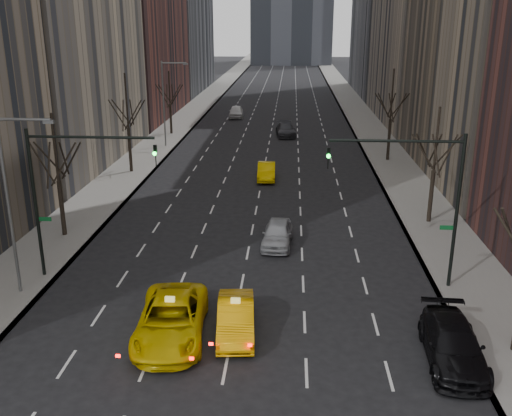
% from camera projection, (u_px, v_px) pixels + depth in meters
% --- Properties ---
extents(sidewalk_left, '(4.50, 320.00, 0.15)m').
position_uv_depth(sidewalk_left, '(194.00, 111.00, 86.01)').
color(sidewalk_left, slate).
rests_on(sidewalk_left, ground).
extents(sidewalk_right, '(4.50, 320.00, 0.15)m').
position_uv_depth(sidewalk_right, '(357.00, 112.00, 84.57)').
color(sidewalk_right, slate).
rests_on(sidewalk_right, ground).
extents(tree_lw_b, '(3.36, 3.50, 7.82)m').
position_uv_depth(tree_lw_b, '(59.00, 181.00, 35.61)').
color(tree_lw_b, black).
rests_on(tree_lw_b, ground).
extents(tree_lw_c, '(3.36, 3.50, 8.74)m').
position_uv_depth(tree_lw_c, '(129.00, 129.00, 50.66)').
color(tree_lw_c, black).
rests_on(tree_lw_c, ground).
extents(tree_lw_d, '(3.36, 3.50, 7.36)m').
position_uv_depth(tree_lw_d, '(170.00, 105.00, 67.85)').
color(tree_lw_d, black).
rests_on(tree_lw_d, ground).
extents(tree_rw_b, '(3.36, 3.50, 7.82)m').
position_uv_depth(tree_rw_b, '(434.00, 171.00, 37.99)').
color(tree_rw_b, black).
rests_on(tree_rw_b, ground).
extents(tree_rw_c, '(3.36, 3.50, 8.74)m').
position_uv_depth(tree_rw_c, '(390.00, 120.00, 54.93)').
color(tree_rw_c, black).
rests_on(tree_rw_c, ground).
extents(traffic_mast_left, '(6.69, 0.39, 8.00)m').
position_uv_depth(traffic_mast_left, '(64.00, 180.00, 29.20)').
color(traffic_mast_left, black).
rests_on(traffic_mast_left, ground).
extents(traffic_mast_right, '(6.69, 0.39, 8.00)m').
position_uv_depth(traffic_mast_right, '(425.00, 187.00, 28.13)').
color(traffic_mast_right, black).
rests_on(traffic_mast_right, ground).
extents(streetlight_near, '(2.83, 0.22, 9.00)m').
position_uv_depth(streetlight_near, '(13.00, 188.00, 27.37)').
color(streetlight_near, slate).
rests_on(streetlight_near, ground).
extents(streetlight_far, '(2.83, 0.22, 9.00)m').
position_uv_depth(streetlight_far, '(167.00, 95.00, 60.51)').
color(streetlight_far, slate).
rests_on(streetlight_far, ground).
extents(taxi_suv, '(3.36, 6.47, 1.74)m').
position_uv_depth(taxi_suv, '(171.00, 319.00, 24.92)').
color(taxi_suv, '#DEBA04').
rests_on(taxi_suv, ground).
extents(taxi_sedan, '(1.98, 4.71, 1.51)m').
position_uv_depth(taxi_sedan, '(236.00, 318.00, 25.26)').
color(taxi_sedan, '#F5A705').
rests_on(taxi_sedan, ground).
extents(silver_sedan_ahead, '(2.04, 4.48, 1.49)m').
position_uv_depth(silver_sedan_ahead, '(277.00, 234.00, 35.17)').
color(silver_sedan_ahead, '#9D9FA5').
rests_on(silver_sedan_ahead, ground).
extents(parked_suv_black, '(2.51, 5.55, 1.58)m').
position_uv_depth(parked_suv_black, '(453.00, 344.00, 23.17)').
color(parked_suv_black, black).
rests_on(parked_suv_black, ground).
extents(far_taxi, '(1.63, 4.38, 1.43)m').
position_uv_depth(far_taxi, '(266.00, 171.00, 49.65)').
color(far_taxi, yellow).
rests_on(far_taxi, ground).
extents(far_suv_grey, '(2.67, 5.46, 1.53)m').
position_uv_depth(far_suv_grey, '(286.00, 130.00, 67.88)').
color(far_suv_grey, '#323137').
rests_on(far_suv_grey, ground).
extents(far_car_white, '(2.18, 4.89, 1.63)m').
position_uv_depth(far_car_white, '(236.00, 112.00, 80.52)').
color(far_car_white, silver).
rests_on(far_car_white, ground).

